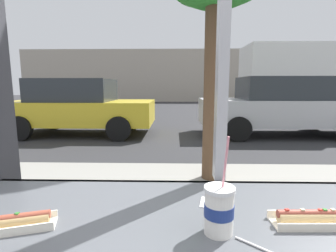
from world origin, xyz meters
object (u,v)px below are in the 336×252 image
at_px(hotdog_tray_near, 14,222).
at_px(hotdog_tray_far, 311,218).
at_px(soda_cup_right, 219,209).
at_px(parked_car_yellow, 79,106).
at_px(parked_car_silver, 282,106).
at_px(box_truck, 309,79).

bearing_deg(hotdog_tray_near, hotdog_tray_far, 3.09).
height_order(soda_cup_right, parked_car_yellow, parked_car_yellow).
xyz_separation_m(soda_cup_right, hotdog_tray_far, (0.31, 0.05, -0.05)).
relative_size(parked_car_silver, box_truck, 0.73).
xyz_separation_m(soda_cup_right, box_truck, (5.95, 11.03, 0.66)).
relative_size(parked_car_yellow, parked_car_silver, 0.91).
bearing_deg(hotdog_tray_far, parked_car_yellow, 116.36).
distance_m(hotdog_tray_far, box_truck, 12.36).
relative_size(hotdog_tray_far, parked_car_yellow, 0.06).
xyz_separation_m(hotdog_tray_near, hotdog_tray_far, (0.95, 0.05, -0.00)).
bearing_deg(hotdog_tray_near, parked_car_silver, 61.43).
bearing_deg(soda_cup_right, hotdog_tray_far, 9.97).
distance_m(soda_cup_right, parked_car_yellow, 7.16).
height_order(hotdog_tray_far, parked_car_silver, parked_car_silver).
xyz_separation_m(hotdog_tray_far, parked_car_yellow, (-3.21, 6.48, -0.16)).
bearing_deg(parked_car_silver, box_truck, 56.05).
distance_m(soda_cup_right, box_truck, 12.55).
bearing_deg(parked_car_silver, hotdog_tray_near, -118.57).
relative_size(soda_cup_right, parked_car_yellow, 0.07).
bearing_deg(hotdog_tray_near, parked_car_yellow, 109.10).
xyz_separation_m(parked_car_silver, box_truck, (3.03, 4.50, 0.85)).
bearing_deg(parked_car_silver, hotdog_tray_far, -111.92).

